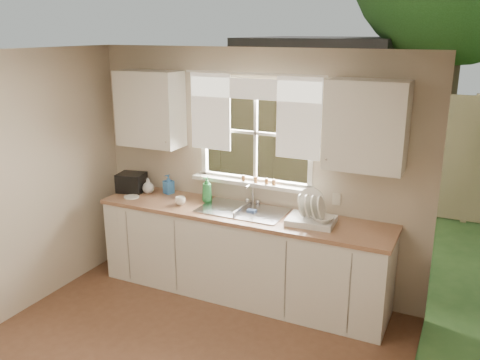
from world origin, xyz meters
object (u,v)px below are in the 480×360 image
at_px(cup, 180,201).
at_px(dish_rack, 311,216).
at_px(black_appliance, 132,182).
at_px(soap_bottle_a, 207,189).

bearing_deg(cup, dish_rack, 16.53).
bearing_deg(black_appliance, cup, -22.65).
height_order(cup, black_appliance, black_appliance).
xyz_separation_m(dish_rack, soap_bottle_a, (-1.19, 0.12, 0.06)).
distance_m(cup, black_appliance, 0.76).
distance_m(dish_rack, soap_bottle_a, 1.19).
height_order(soap_bottle_a, cup, soap_bottle_a).
relative_size(cup, black_appliance, 0.38).
bearing_deg(black_appliance, dish_rack, -12.52).
relative_size(soap_bottle_a, black_appliance, 0.96).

